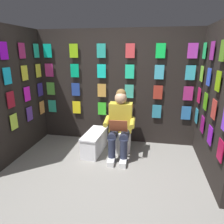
# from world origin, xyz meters

# --- Properties ---
(ground_plane) EXTENTS (30.00, 30.00, 0.00)m
(ground_plane) POSITION_xyz_m (0.00, 0.00, 0.00)
(ground_plane) COLOR gray
(display_wall_back) EXTENTS (3.23, 0.14, 2.22)m
(display_wall_back) POSITION_xyz_m (0.00, -1.77, 1.11)
(display_wall_back) COLOR black
(display_wall_back) RESTS_ON ground
(display_wall_left) EXTENTS (0.14, 1.72, 2.22)m
(display_wall_left) POSITION_xyz_m (-1.61, -0.86, 1.11)
(display_wall_left) COLOR black
(display_wall_left) RESTS_ON ground
(display_wall_right) EXTENTS (0.14, 1.72, 2.22)m
(display_wall_right) POSITION_xyz_m (1.61, -0.86, 1.11)
(display_wall_right) COLOR black
(display_wall_right) RESTS_ON ground
(toilet) EXTENTS (0.41, 0.56, 0.77)m
(toilet) POSITION_xyz_m (-0.18, -1.31, 0.33)
(toilet) COLOR white
(toilet) RESTS_ON ground
(person_reading) EXTENTS (0.53, 0.69, 1.19)m
(person_reading) POSITION_xyz_m (-0.19, -1.09, 0.60)
(person_reading) COLOR gold
(person_reading) RESTS_ON ground
(comic_longbox_near) EXTENTS (0.35, 0.76, 0.38)m
(comic_longbox_near) POSITION_xyz_m (0.29, -1.13, 0.19)
(comic_longbox_near) COLOR silver
(comic_longbox_near) RESTS_ON ground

